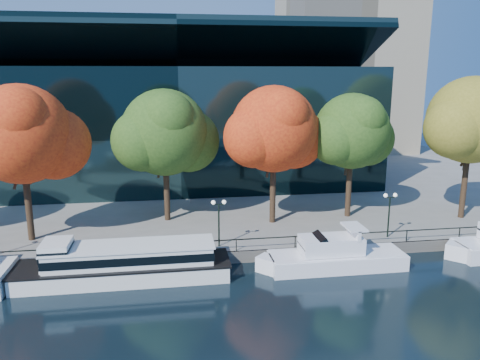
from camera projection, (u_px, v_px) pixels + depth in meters
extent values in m
plane|color=black|center=(242.00, 278.00, 35.70)|extent=(160.00, 160.00, 0.00)
cube|color=slate|center=(205.00, 173.00, 70.75)|extent=(90.00, 67.00, 1.00)
cube|color=#47443F|center=(237.00, 257.00, 38.53)|extent=(90.00, 0.25, 1.00)
cube|color=black|center=(236.00, 240.00, 38.39)|extent=(88.20, 0.08, 0.08)
cube|color=black|center=(236.00, 245.00, 38.51)|extent=(0.07, 0.07, 0.90)
cube|color=black|center=(178.00, 127.00, 64.15)|extent=(50.00, 24.00, 16.00)
cube|color=black|center=(176.00, 55.00, 58.15)|extent=(50.00, 17.14, 7.86)
cube|color=white|center=(124.00, 272.00, 35.42)|extent=(15.73, 3.82, 1.24)
cube|color=black|center=(123.00, 264.00, 35.27)|extent=(16.04, 3.90, 0.13)
cube|color=white|center=(14.00, 278.00, 34.27)|extent=(3.16, 3.16, 1.24)
cube|color=white|center=(131.00, 255.00, 35.19)|extent=(12.27, 3.13, 1.35)
cube|color=black|center=(131.00, 254.00, 35.18)|extent=(12.43, 3.21, 0.62)
cube|color=white|center=(130.00, 246.00, 35.03)|extent=(12.58, 3.29, 0.11)
cube|color=white|center=(57.00, 254.00, 34.35)|extent=(2.02, 2.67, 2.02)
cube|color=black|center=(57.00, 252.00, 34.30)|extent=(2.08, 2.75, 0.79)
cube|color=white|center=(337.00, 261.00, 37.48)|extent=(10.86, 3.10, 1.24)
cube|color=white|center=(270.00, 265.00, 36.69)|extent=(2.38, 2.38, 1.24)
cube|color=white|center=(337.00, 253.00, 37.33)|extent=(10.65, 3.04, 0.08)
cube|color=white|center=(331.00, 245.00, 37.08)|extent=(4.89, 2.33, 1.34)
cube|color=black|center=(314.00, 244.00, 36.85)|extent=(2.14, 2.23, 1.69)
cube|color=white|center=(354.00, 232.00, 37.13)|extent=(0.26, 2.42, 0.83)
cube|color=white|center=(354.00, 227.00, 37.04)|extent=(1.45, 2.42, 0.16)
cube|color=white|center=(459.00, 252.00, 39.20)|extent=(2.45, 2.45, 1.33)
cylinder|color=black|center=(28.00, 199.00, 40.32)|extent=(0.56, 0.56, 7.46)
cylinder|color=black|center=(31.00, 165.00, 39.92)|extent=(1.19, 1.80, 3.73)
cylinder|color=black|center=(19.00, 169.00, 39.37)|extent=(1.09, 1.23, 3.33)
sphere|color=#B01E0E|center=(21.00, 134.00, 39.06)|extent=(8.39, 8.39, 8.39)
sphere|color=#B01E0E|center=(54.00, 144.00, 40.84)|extent=(6.29, 6.29, 6.29)
sphere|color=#B01E0E|center=(18.00, 118.00, 37.17)|extent=(5.04, 5.04, 5.04)
cylinder|color=black|center=(166.00, 186.00, 45.90)|extent=(0.56, 0.56, 6.99)
cylinder|color=black|center=(171.00, 158.00, 45.55)|extent=(1.13, 1.71, 3.51)
cylinder|color=black|center=(161.00, 161.00, 44.99)|extent=(1.04, 1.18, 3.13)
sphere|color=#274917|center=(165.00, 132.00, 44.72)|extent=(8.32, 8.32, 8.32)
sphere|color=#274917|center=(188.00, 141.00, 46.49)|extent=(6.24, 6.24, 6.24)
sphere|color=#274917|center=(142.00, 141.00, 43.76)|extent=(5.82, 5.82, 5.82)
sphere|color=#274917|center=(168.00, 119.00, 42.85)|extent=(4.99, 4.99, 4.99)
cylinder|color=black|center=(273.00, 186.00, 45.16)|extent=(0.56, 0.56, 7.33)
cylinder|color=black|center=(278.00, 156.00, 44.78)|extent=(1.17, 1.77, 3.67)
cylinder|color=black|center=(270.00, 160.00, 44.22)|extent=(1.08, 1.22, 3.28)
sphere|color=#B01E0E|center=(274.00, 129.00, 43.92)|extent=(8.16, 8.16, 8.16)
sphere|color=#B01E0E|center=(293.00, 138.00, 45.66)|extent=(6.12, 6.12, 6.12)
sphere|color=#B01E0E|center=(254.00, 137.00, 42.98)|extent=(5.71, 5.71, 5.71)
sphere|color=#B01E0E|center=(282.00, 115.00, 42.09)|extent=(4.90, 4.90, 4.90)
cylinder|color=black|center=(349.00, 183.00, 47.16)|extent=(0.56, 0.56, 6.97)
cylinder|color=black|center=(354.00, 156.00, 46.81)|extent=(1.13, 1.70, 3.49)
cylinder|color=black|center=(348.00, 159.00, 46.25)|extent=(1.04, 1.17, 3.12)
sphere|color=#274917|center=(352.00, 131.00, 45.98)|extent=(7.45, 7.45, 7.45)
sphere|color=#274917|center=(366.00, 139.00, 47.57)|extent=(5.59, 5.59, 5.59)
sphere|color=#274917|center=(336.00, 138.00, 45.12)|extent=(5.22, 5.22, 5.22)
sphere|color=#274917|center=(362.00, 119.00, 44.31)|extent=(4.47, 4.47, 4.47)
cylinder|color=black|center=(465.00, 179.00, 46.59)|extent=(0.56, 0.56, 7.88)
cylinder|color=black|center=(472.00, 148.00, 46.16)|extent=(1.24, 1.88, 3.94)
cylinder|color=black|center=(466.00, 152.00, 45.61)|extent=(1.13, 1.29, 3.52)
sphere|color=olive|center=(471.00, 120.00, 45.26)|extent=(8.44, 8.44, 8.44)
sphere|color=olive|center=(456.00, 128.00, 44.28)|extent=(5.91, 5.91, 5.91)
cylinder|color=black|center=(219.00, 226.00, 39.22)|extent=(0.14, 0.14, 3.60)
cube|color=black|center=(219.00, 205.00, 38.80)|extent=(0.90, 0.06, 0.06)
sphere|color=white|center=(213.00, 202.00, 38.69)|extent=(0.36, 0.36, 0.36)
sphere|color=white|center=(224.00, 202.00, 38.82)|extent=(0.36, 0.36, 0.36)
cylinder|color=black|center=(389.00, 218.00, 41.42)|extent=(0.14, 0.14, 3.60)
cube|color=black|center=(390.00, 197.00, 41.00)|extent=(0.90, 0.06, 0.06)
sphere|color=white|center=(386.00, 195.00, 40.89)|extent=(0.36, 0.36, 0.36)
sphere|color=white|center=(395.00, 195.00, 41.02)|extent=(0.36, 0.36, 0.36)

